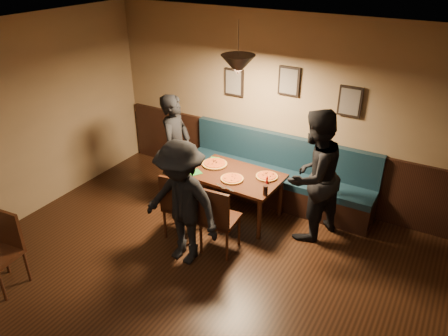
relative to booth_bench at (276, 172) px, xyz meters
name	(u,v)px	position (x,y,z in m)	size (l,w,h in m)	color
ceiling	(110,71)	(0.00, -3.20, 2.30)	(7.00, 7.00, 0.00)	silver
wall_back	(288,110)	(0.00, 0.30, 0.90)	(6.00, 6.00, 0.00)	#8C704F
wainscot	(283,165)	(0.00, 0.27, 0.00)	(5.88, 0.06, 1.00)	black
booth_bench	(276,172)	(0.00, 0.00, 0.00)	(3.00, 0.60, 1.00)	#0F232D
picture_left	(234,82)	(-0.90, 0.27, 1.20)	(0.32, 0.04, 0.42)	black
picture_center	(289,81)	(0.00, 0.27, 1.35)	(0.32, 0.04, 0.42)	black
picture_right	(350,101)	(0.90, 0.27, 1.20)	(0.32, 0.04, 0.42)	black
pendant_lamp	(238,65)	(-0.32, -0.68, 1.75)	(0.44, 0.44, 0.25)	black
dining_table	(236,195)	(-0.32, -0.68, -0.16)	(1.27, 0.82, 0.68)	black
chair_near_left	(182,203)	(-0.73, -1.45, -0.01)	(0.43, 0.43, 0.98)	#311E0D
chair_near_right	(220,217)	(-0.12, -1.48, -0.01)	(0.43, 0.43, 0.98)	black
diner_left	(176,149)	(-1.34, -0.71, 0.35)	(0.62, 0.41, 1.71)	black
diner_right	(313,176)	(0.76, -0.58, 0.41)	(0.89, 0.69, 1.82)	black
diner_front	(181,204)	(-0.42, -1.88, 0.32)	(1.06, 0.61, 1.64)	black
pizza_a	(215,164)	(-0.74, -0.59, 0.20)	(0.37, 0.37, 0.04)	#CA6126
pizza_b	(232,179)	(-0.30, -0.84, 0.20)	(0.32, 0.32, 0.04)	gold
pizza_c	(267,176)	(0.08, -0.54, 0.20)	(0.31, 0.31, 0.04)	orange
soda_glass	(265,190)	(0.27, -0.97, 0.25)	(0.06, 0.06, 0.13)	black
tabasco_bottle	(267,180)	(0.16, -0.69, 0.24)	(0.03, 0.03, 0.12)	#A90511
napkin_a	(214,159)	(-0.85, -0.42, 0.18)	(0.14, 0.14, 0.01)	#1E7428
napkin_b	(195,172)	(-0.87, -0.92, 0.18)	(0.17, 0.17, 0.01)	#1C6B22
cutlery_set	(224,187)	(-0.30, -1.07, 0.18)	(0.02, 0.17, 0.00)	silver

